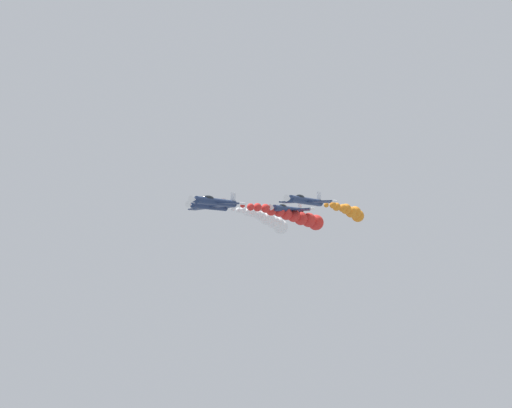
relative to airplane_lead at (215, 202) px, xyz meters
name	(u,v)px	position (x,y,z in m)	size (l,w,h in m)	color
airplane_lead	(215,202)	(0.00, 0.00, 0.00)	(9.56, 10.35, 2.41)	navy
smoke_trail_lead	(297,217)	(-1.91, -20.99, -1.37)	(4.98, 20.65, 4.16)	red
airplane_left_inner	(305,201)	(-10.49, -8.97, 0.27)	(9.57, 10.35, 2.33)	navy
smoke_trail_left_inner	(351,212)	(-10.13, -25.91, -0.45)	(2.59, 15.00, 3.00)	orange
airplane_right_inner	(209,206)	(9.12, -9.32, 0.36)	(9.57, 10.35, 2.34)	navy
smoke_trail_right_inner	(271,221)	(9.87, -30.02, -1.33)	(3.47, 20.35, 4.83)	white
airplane_left_outer	(288,209)	(-1.34, -18.59, -0.05)	(9.56, 10.35, 2.33)	navy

